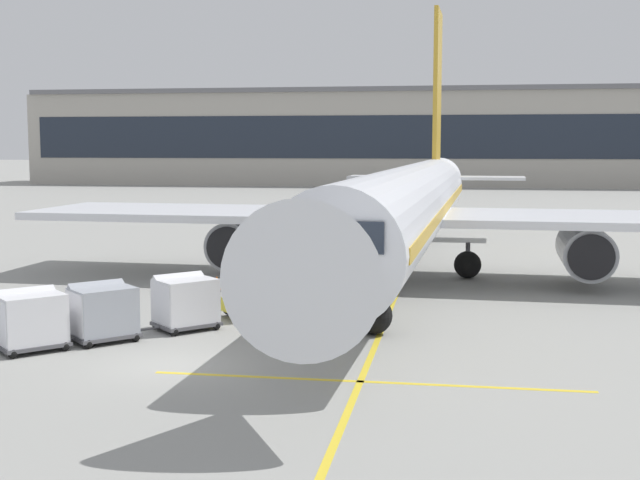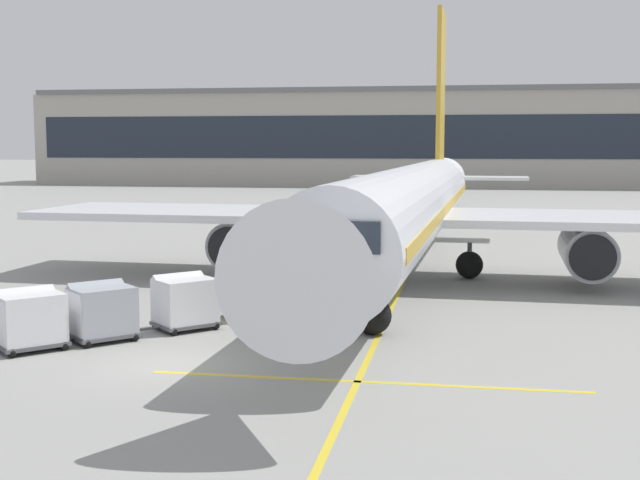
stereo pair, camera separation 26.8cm
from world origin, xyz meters
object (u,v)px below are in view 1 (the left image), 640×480
ground_crew_by_loader (289,297)px  safety_cone_wingtip (250,272)px  belt_loader (273,291)px  baggage_cart_lead (185,301)px  baggage_cart_third (30,319)px  safety_cone_engine_keepout (217,284)px  baggage_cart_second (102,311)px  parked_airplane (409,206)px  ground_crew_by_carts (243,290)px

ground_crew_by_loader → safety_cone_wingtip: 10.49m
belt_loader → safety_cone_wingtip: (-2.92, 8.13, -0.56)m
baggage_cart_lead → ground_crew_by_loader: bearing=21.9°
belt_loader → baggage_cart_lead: belt_loader is taller
baggage_cart_third → safety_cone_engine_keepout: baggage_cart_third is taller
safety_cone_engine_keepout → belt_loader: bearing=-52.9°
baggage_cart_second → baggage_cart_third: 2.29m
safety_cone_wingtip → parked_airplane: bearing=8.4°
ground_crew_by_carts → safety_cone_wingtip: 8.86m
ground_crew_by_carts → baggage_cart_lead: bearing=-120.2°
belt_loader → safety_cone_wingtip: size_ratio=6.66×
baggage_cart_lead → ground_crew_by_carts: bearing=59.8°
ground_crew_by_carts → safety_cone_engine_keepout: ground_crew_by_carts is taller
parked_airplane → baggage_cart_third: 19.35m
belt_loader → ground_crew_by_carts: 1.15m
parked_airplane → baggage_cart_second: (-9.08, -14.33, -2.49)m
baggage_cart_lead → ground_crew_by_loader: 3.65m
baggage_cart_lead → safety_cone_wingtip: 11.14m
baggage_cart_third → belt_loader: bearing=46.7°
belt_loader → parked_airplane: bearing=63.9°
belt_loader → baggage_cart_second: (-4.57, -5.10, 0.10)m
baggage_cart_third → ground_crew_by_carts: size_ratio=1.46×
belt_loader → safety_cone_engine_keepout: bearing=127.1°
baggage_cart_third → safety_cone_engine_keepout: bearing=76.6°
safety_cone_wingtip → ground_crew_by_loader: bearing=-68.5°
baggage_cart_third → parked_airplane: bearing=55.8°
baggage_cart_lead → safety_cone_engine_keepout: (-1.09, 7.69, -0.68)m
parked_airplane → ground_crew_by_carts: size_ratio=26.63×
parked_airplane → belt_loader: size_ratio=9.86×
ground_crew_by_loader → baggage_cart_second: bearing=-147.6°
baggage_cart_third → baggage_cart_second: bearing=42.4°
parked_airplane → ground_crew_by_carts: 11.47m
baggage_cart_second → safety_cone_wingtip: 13.35m
baggage_cart_second → safety_cone_wingtip: size_ratio=3.60×
baggage_cart_third → ground_crew_by_loader: baggage_cart_third is taller
baggage_cart_third → ground_crew_by_loader: bearing=35.0°
ground_crew_by_carts → safety_cone_engine_keepout: bearing=115.9°
safety_cone_wingtip → baggage_cart_second: bearing=-97.1°
ground_crew_by_loader → ground_crew_by_carts: 2.24m
safety_cone_wingtip → ground_crew_by_carts: bearing=-77.6°
baggage_cart_third → ground_crew_by_loader: size_ratio=1.46×
baggage_cart_lead → safety_cone_engine_keepout: 7.80m
baggage_cart_second → belt_loader: bearing=48.1°
ground_crew_by_loader → safety_cone_wingtip: (-3.84, 9.74, -0.65)m
ground_crew_by_loader → safety_cone_engine_keepout: size_ratio=2.64×
belt_loader → ground_crew_by_carts: (-1.03, -0.49, 0.10)m
baggage_cart_third → safety_cone_wingtip: (3.34, 14.78, -0.66)m
belt_loader → baggage_cart_lead: size_ratio=1.85×
safety_cone_engine_keepout → baggage_cart_third: bearing=-103.4°
parked_airplane → ground_crew_by_loader: bearing=-108.3°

